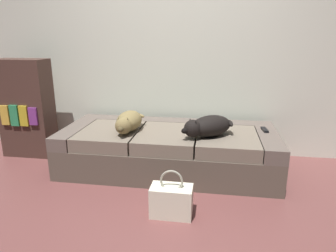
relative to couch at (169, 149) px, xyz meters
The scene contains 8 objects.
ground_plane 0.99m from the couch, 90.00° to the right, with size 10.00×10.00×0.00m, color brown.
back_wall 1.33m from the couch, 90.00° to the left, with size 6.40×0.10×2.80m, color silver.
couch is the anchor object (origin of this frame).
dog_tan 0.51m from the couch, 163.26° to the right, with size 0.25×0.56×0.19m.
dog_dark 0.53m from the couch, 22.94° to the right, with size 0.52×0.46×0.20m.
tv_remote 0.98m from the couch, ahead, with size 0.04×0.15×0.02m, color black.
handbag 0.87m from the couch, 79.81° to the right, with size 0.32×0.18×0.38m.
bookshelf 1.71m from the couch, behind, with size 0.56×0.30×1.10m.
Camera 1 is at (0.45, -1.95, 1.33)m, focal length 32.54 mm.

